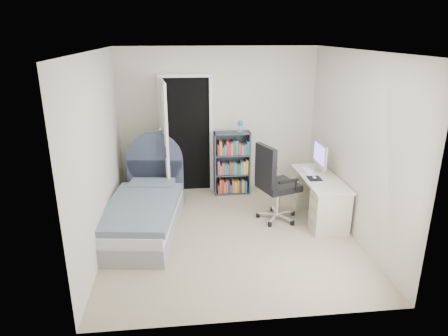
{
  "coord_description": "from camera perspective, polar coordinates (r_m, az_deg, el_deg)",
  "views": [
    {
      "loc": [
        -0.64,
        -5.01,
        2.72
      ],
      "look_at": [
        -0.08,
        0.11,
        0.95
      ],
      "focal_mm": 32.0,
      "sensor_mm": 36.0,
      "label": 1
    }
  ],
  "objects": [
    {
      "name": "office_chair",
      "position": [
        5.92,
        7.05,
        -1.69
      ],
      "size": [
        0.67,
        0.68,
        1.19
      ],
      "color": "silver",
      "rests_on": "ground"
    },
    {
      "name": "desk",
      "position": [
        6.25,
        13.39,
        -3.8
      ],
      "size": [
        0.54,
        1.34,
        1.1
      ],
      "color": "beige",
      "rests_on": "ground"
    },
    {
      "name": "room_shell",
      "position": [
        5.26,
        0.99,
        2.68
      ],
      "size": [
        3.5,
        3.7,
        2.6
      ],
      "color": "gray",
      "rests_on": "ground"
    },
    {
      "name": "nightstand",
      "position": [
        7.02,
        -10.37,
        -0.77
      ],
      "size": [
        0.41,
        0.41,
        0.6
      ],
      "color": "tan",
      "rests_on": "ground"
    },
    {
      "name": "door",
      "position": [
        6.74,
        -7.29,
        4.27
      ],
      "size": [
        0.92,
        0.83,
        2.06
      ],
      "color": "black",
      "rests_on": "ground"
    },
    {
      "name": "bed",
      "position": [
        5.87,
        -11.29,
        -6.1
      ],
      "size": [
        1.18,
        2.09,
        1.22
      ],
      "color": "gray",
      "rests_on": "ground"
    },
    {
      "name": "bookcase",
      "position": [
        6.95,
        1.21,
        0.46
      ],
      "size": [
        0.62,
        0.26,
        1.31
      ],
      "color": "#363F4A",
      "rests_on": "ground"
    },
    {
      "name": "floor_lamp",
      "position": [
        6.76,
        -9.0,
        -0.39
      ],
      "size": [
        0.18,
        0.18,
        1.25
      ],
      "color": "silver",
      "rests_on": "ground"
    }
  ]
}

